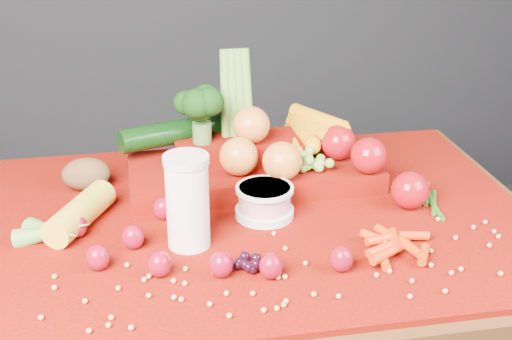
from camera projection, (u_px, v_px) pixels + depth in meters
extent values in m
cube|color=#3E220E|center=(258.00, 232.00, 1.39)|extent=(1.10, 0.80, 0.05)
cube|color=#3E220E|center=(42.00, 318.00, 1.76)|extent=(0.06, 0.06, 0.70)
cube|color=#3E220E|center=(409.00, 279.00, 1.92)|extent=(0.06, 0.06, 0.70)
cube|color=#6E0F03|center=(258.00, 218.00, 1.38)|extent=(1.05, 0.75, 0.01)
cylinder|color=white|center=(188.00, 201.00, 1.24)|extent=(0.08, 0.08, 0.17)
cylinder|color=silver|center=(186.00, 160.00, 1.21)|extent=(0.08, 0.08, 0.01)
cylinder|color=silver|center=(265.00, 212.00, 1.37)|extent=(0.11, 0.11, 0.02)
cylinder|color=pink|center=(265.00, 198.00, 1.36)|extent=(0.10, 0.10, 0.05)
cylinder|color=silver|center=(265.00, 189.00, 1.35)|extent=(0.11, 0.11, 0.01)
ellipsoid|color=maroon|center=(133.00, 237.00, 1.26)|extent=(0.04, 0.04, 0.05)
cone|color=#17420B|center=(132.00, 226.00, 1.25)|extent=(0.03, 0.03, 0.01)
ellipsoid|color=maroon|center=(98.00, 258.00, 1.19)|extent=(0.04, 0.04, 0.05)
cone|color=#17420B|center=(97.00, 246.00, 1.18)|extent=(0.03, 0.03, 0.01)
ellipsoid|color=maroon|center=(159.00, 264.00, 1.17)|extent=(0.04, 0.04, 0.05)
cone|color=#17420B|center=(159.00, 253.00, 1.16)|extent=(0.03, 0.03, 0.01)
ellipsoid|color=maroon|center=(221.00, 265.00, 1.17)|extent=(0.04, 0.04, 0.05)
cone|color=#17420B|center=(221.00, 253.00, 1.16)|extent=(0.03, 0.03, 0.01)
ellipsoid|color=maroon|center=(271.00, 266.00, 1.17)|extent=(0.04, 0.04, 0.05)
cone|color=#17420B|center=(271.00, 255.00, 1.16)|extent=(0.03, 0.03, 0.01)
ellipsoid|color=maroon|center=(341.00, 259.00, 1.19)|extent=(0.04, 0.04, 0.05)
cone|color=#17420B|center=(342.00, 248.00, 1.18)|extent=(0.03, 0.03, 0.01)
ellipsoid|color=maroon|center=(163.00, 208.00, 1.36)|extent=(0.04, 0.04, 0.05)
cone|color=#17420B|center=(163.00, 198.00, 1.35)|extent=(0.03, 0.03, 0.01)
ellipsoid|color=maroon|center=(76.00, 226.00, 1.29)|extent=(0.04, 0.04, 0.05)
cone|color=#17420B|center=(75.00, 215.00, 1.28)|extent=(0.03, 0.03, 0.01)
cylinder|color=yellow|center=(80.00, 213.00, 1.33)|extent=(0.13, 0.19, 0.06)
ellipsoid|color=brown|center=(86.00, 174.00, 1.47)|extent=(0.10, 0.07, 0.07)
cube|color=#6E0F03|center=(254.00, 173.00, 1.51)|extent=(0.52, 0.22, 0.04)
cube|color=#6E0F03|center=(240.00, 147.00, 1.53)|extent=(0.28, 0.12, 0.03)
sphere|color=#9C0011|center=(369.00, 155.00, 1.44)|extent=(0.07, 0.07, 0.07)
sphere|color=#9C0011|center=(410.00, 190.00, 1.39)|extent=(0.07, 0.07, 0.07)
sphere|color=#9C0011|center=(338.00, 142.00, 1.50)|extent=(0.07, 0.07, 0.07)
sphere|color=orange|center=(239.00, 156.00, 1.43)|extent=(0.08, 0.08, 0.08)
sphere|color=orange|center=(282.00, 161.00, 1.41)|extent=(0.08, 0.08, 0.08)
sphere|color=orange|center=(251.00, 125.00, 1.49)|extent=(0.08, 0.08, 0.08)
cylinder|color=orange|center=(293.00, 140.00, 1.57)|extent=(0.06, 0.17, 0.04)
cylinder|color=orange|center=(302.00, 133.00, 1.57)|extent=(0.04, 0.16, 0.04)
cylinder|color=orange|center=(311.00, 126.00, 1.56)|extent=(0.07, 0.17, 0.04)
cylinder|color=orange|center=(318.00, 119.00, 1.56)|extent=(0.10, 0.16, 0.04)
cylinder|color=#3F662D|center=(202.00, 132.00, 1.50)|extent=(0.04, 0.04, 0.04)
cylinder|color=olive|center=(225.00, 101.00, 1.52)|extent=(0.03, 0.06, 0.22)
cylinder|color=olive|center=(233.00, 101.00, 1.53)|extent=(0.02, 0.06, 0.22)
cylinder|color=olive|center=(240.00, 100.00, 1.53)|extent=(0.02, 0.06, 0.22)
cylinder|color=olive|center=(247.00, 100.00, 1.53)|extent=(0.03, 0.06, 0.22)
cylinder|color=black|center=(173.00, 133.00, 1.53)|extent=(0.24, 0.12, 0.05)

